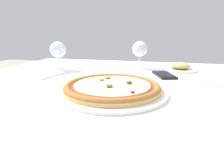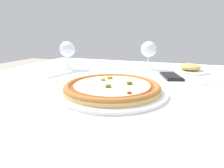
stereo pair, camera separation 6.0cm
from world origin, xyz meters
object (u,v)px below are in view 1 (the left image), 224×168
dining_table (108,101)px  pizza_plate (112,88)px  cell_phone (164,75)px  fork (56,75)px  wine_glass_far_right (140,50)px  side_plate (180,67)px  wine_glass_far_left (58,50)px

dining_table → pizza_plate: size_ratio=3.51×
cell_phone → fork: bearing=-166.8°
fork → wine_glass_far_right: 0.45m
pizza_plate → fork: 0.36m
dining_table → side_plate: 0.45m
wine_glass_far_left → wine_glass_far_right: 0.43m
fork → side_plate: 0.62m
dining_table → cell_phone: (0.22, 0.17, 0.09)m
wine_glass_far_right → side_plate: (0.21, -0.01, -0.09)m
fork → cell_phone: size_ratio=1.06×
cell_phone → side_plate: size_ratio=0.92×
cell_phone → pizza_plate: bearing=-120.3°
wine_glass_far_right → side_plate: wine_glass_far_right is taller
cell_phone → side_plate: bearing=61.4°
dining_table → cell_phone: 0.29m
wine_glass_far_left → wine_glass_far_right: same height
dining_table → side_plate: bearing=46.7°
dining_table → wine_glass_far_right: 0.39m
dining_table → wine_glass_far_left: bearing=148.9°
pizza_plate → wine_glass_far_right: wine_glass_far_right is taller
fork → side_plate: size_ratio=0.98×
cell_phone → wine_glass_far_left: bearing=177.4°
pizza_plate → fork: (-0.31, 0.18, -0.01)m
pizza_plate → side_plate: 0.51m
wine_glass_far_right → pizza_plate: bearing=-95.4°
fork → cell_phone: (0.48, 0.11, 0.00)m
dining_table → wine_glass_far_left: (-0.32, 0.19, 0.18)m
pizza_plate → dining_table: bearing=110.2°
fork → wine_glass_far_right: size_ratio=1.14×
fork → side_plate: bearing=25.2°
wine_glass_far_left → side_plate: bearing=11.7°
wine_glass_far_left → side_plate: size_ratio=0.85×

